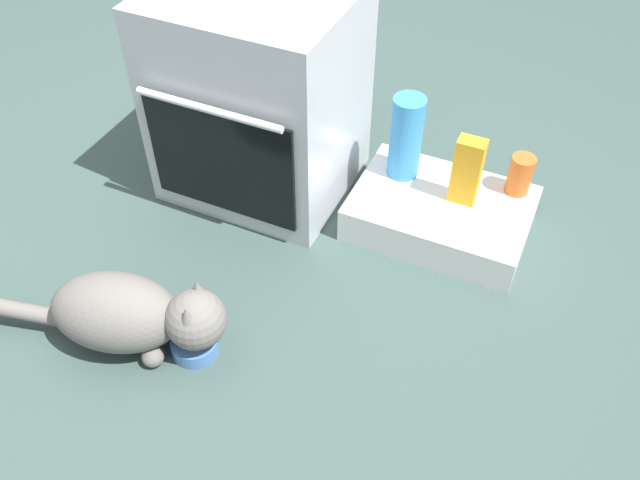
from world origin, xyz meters
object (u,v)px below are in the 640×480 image
(food_bowl, at_px, (195,344))
(cat, at_px, (131,314))
(pantry_cabinet, at_px, (440,213))
(water_bottle, at_px, (406,137))
(juice_carton, at_px, (467,171))
(oven, at_px, (259,96))
(sauce_jar, at_px, (520,175))

(food_bowl, distance_m, cat, 0.20)
(food_bowl, bearing_deg, cat, -164.98)
(pantry_cabinet, distance_m, water_bottle, 0.29)
(food_bowl, relative_size, juice_carton, 0.58)
(oven, xyz_separation_m, water_bottle, (0.50, 0.09, -0.08))
(food_bowl, height_order, cat, cat)
(food_bowl, bearing_deg, oven, 103.28)
(cat, relative_size, sauce_jar, 5.63)
(food_bowl, bearing_deg, sauce_jar, 53.33)
(food_bowl, xyz_separation_m, juice_carton, (0.55, 0.82, 0.22))
(cat, height_order, water_bottle, water_bottle)
(water_bottle, relative_size, sauce_jar, 2.14)
(cat, xyz_separation_m, sauce_jar, (0.87, 0.99, 0.07))
(pantry_cabinet, bearing_deg, cat, -128.03)
(oven, relative_size, pantry_cabinet, 1.24)
(food_bowl, distance_m, sauce_jar, 1.19)
(water_bottle, bearing_deg, juice_carton, -12.21)
(cat, bearing_deg, juice_carton, 35.58)
(oven, xyz_separation_m, food_bowl, (0.18, -0.78, -0.33))
(oven, height_order, sauce_jar, oven)
(cat, bearing_deg, water_bottle, 47.12)
(oven, distance_m, water_bottle, 0.52)
(oven, bearing_deg, sauce_jar, 10.41)
(pantry_cabinet, bearing_deg, sauce_jar, 34.43)
(food_bowl, height_order, water_bottle, water_bottle)
(juice_carton, bearing_deg, water_bottle, 167.79)
(oven, xyz_separation_m, pantry_cabinet, (0.67, 0.02, -0.30))
(juice_carton, relative_size, sauce_jar, 1.71)
(cat, bearing_deg, food_bowl, -0.00)
(oven, height_order, juice_carton, oven)
(juice_carton, relative_size, water_bottle, 0.80)
(pantry_cabinet, distance_m, cat, 1.07)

